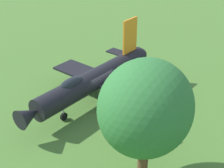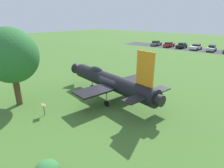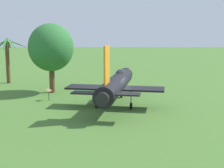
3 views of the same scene
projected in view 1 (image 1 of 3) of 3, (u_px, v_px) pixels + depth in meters
name	position (u px, v px, depth m)	size (l,w,h in m)	color
ground_plane	(96.00, 100.00, 27.64)	(200.00, 200.00, 0.00)	#47722D
display_jet	(92.00, 80.00, 26.44)	(8.96, 13.74, 5.72)	black
shade_tree	(146.00, 108.00, 17.48)	(4.90, 5.38, 7.58)	brown
info_plaque	(162.00, 130.00, 22.69)	(0.64, 0.72, 1.14)	#333333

